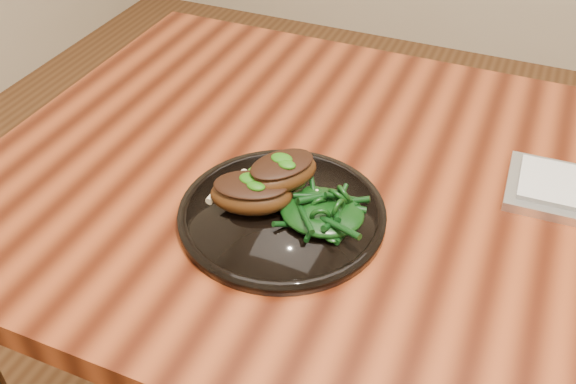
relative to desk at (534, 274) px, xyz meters
The scene contains 6 objects.
desk is the anchor object (origin of this frame).
plate 0.36m from the desk, 160.47° to the right, with size 0.27×0.27×0.02m.
lamb_chop_front 0.40m from the desk, 161.08° to the right, with size 0.12×0.10×0.05m.
lamb_chop_back 0.38m from the desk, 165.28° to the right, with size 0.11×0.12×0.04m.
herb_smear 0.38m from the desk, behind, with size 0.09×0.06×0.01m, color #104607.
greens_heap 0.32m from the desk, 157.89° to the right, with size 0.11×0.10×0.04m.
Camera 1 is at (-0.07, -0.69, 1.31)m, focal length 40.00 mm.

